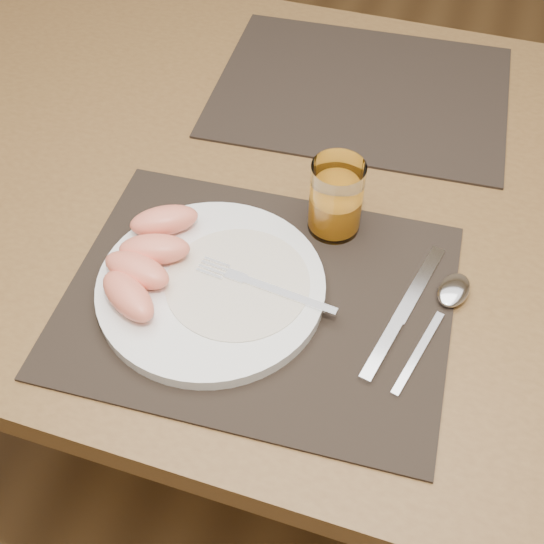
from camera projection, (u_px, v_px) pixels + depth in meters
The scene contains 11 objects.
ground at pixel (303, 432), 1.51m from camera, with size 5.00×5.00×0.00m, color brown.
table at pixel (319, 224), 1.00m from camera, with size 1.40×0.90×0.75m.
placemat_near at pixel (259, 298), 0.81m from camera, with size 0.45×0.35×0.00m, color black.
placemat_far at pixel (361, 91), 1.07m from camera, with size 0.45×0.35×0.00m, color black.
plate at pixel (211, 287), 0.80m from camera, with size 0.27×0.27×0.02m, color white.
plate_dressing at pixel (238, 282), 0.80m from camera, with size 0.17×0.17×0.00m.
fork at pixel (254, 283), 0.80m from camera, with size 0.18×0.04×0.00m.
knife at pixel (398, 321), 0.78m from camera, with size 0.06×0.22×0.01m.
spoon at pixel (449, 299), 0.80m from camera, with size 0.07×0.19×0.01m.
juice_glass at pixel (336, 201), 0.85m from camera, with size 0.07×0.07×0.10m.
grapefruit_wedges at pixel (146, 258), 0.80m from camera, with size 0.10×0.20×0.03m.
Camera 1 is at (0.15, -0.68, 1.39)m, focal length 45.00 mm.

